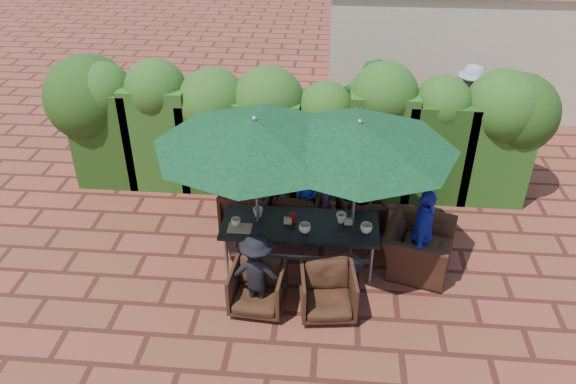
# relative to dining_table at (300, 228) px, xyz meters

# --- Properties ---
(ground) EXTENTS (80.00, 80.00, 0.00)m
(ground) POSITION_rel_dining_table_xyz_m (-0.23, 0.02, -0.68)
(ground) COLOR brown
(ground) RESTS_ON ground
(dining_table) EXTENTS (2.33, 0.90, 0.75)m
(dining_table) POSITION_rel_dining_table_xyz_m (0.00, 0.00, 0.00)
(dining_table) COLOR black
(dining_table) RESTS_ON ground
(umbrella_left) EXTENTS (2.87, 2.87, 2.46)m
(umbrella_left) POSITION_rel_dining_table_xyz_m (-0.63, 0.02, 1.54)
(umbrella_left) COLOR gray
(umbrella_left) RESTS_ON ground
(umbrella_right) EXTENTS (2.75, 2.75, 2.46)m
(umbrella_right) POSITION_rel_dining_table_xyz_m (0.77, 0.06, 1.54)
(umbrella_right) COLOR gray
(umbrella_right) RESTS_ON ground
(chair_far_left) EXTENTS (0.89, 0.85, 0.85)m
(chair_far_left) POSITION_rel_dining_table_xyz_m (-0.93, 0.98, -0.25)
(chair_far_left) COLOR black
(chair_far_left) RESTS_ON ground
(chair_far_mid) EXTENTS (0.83, 0.79, 0.77)m
(chair_far_mid) POSITION_rel_dining_table_xyz_m (-0.09, 1.03, -0.29)
(chair_far_mid) COLOR black
(chair_far_mid) RESTS_ON ground
(chair_far_right) EXTENTS (0.83, 0.80, 0.71)m
(chair_far_right) POSITION_rel_dining_table_xyz_m (0.94, 1.00, -0.32)
(chair_far_right) COLOR black
(chair_far_right) RESTS_ON ground
(chair_near_left) EXTENTS (0.77, 0.73, 0.75)m
(chair_near_left) POSITION_rel_dining_table_xyz_m (-0.51, -0.99, -0.30)
(chair_near_left) COLOR black
(chair_near_left) RESTS_ON ground
(chair_near_right) EXTENTS (0.82, 0.78, 0.76)m
(chair_near_right) POSITION_rel_dining_table_xyz_m (0.46, -0.99, -0.29)
(chair_near_right) COLOR black
(chair_near_right) RESTS_ON ground
(chair_end_right) EXTENTS (0.99, 1.26, 0.96)m
(chair_end_right) POSITION_rel_dining_table_xyz_m (1.78, 0.11, -0.19)
(chair_end_right) COLOR black
(chair_end_right) RESTS_ON ground
(adult_far_left) EXTENTS (0.77, 0.56, 1.40)m
(adult_far_left) POSITION_rel_dining_table_xyz_m (-0.78, 0.96, 0.02)
(adult_far_left) COLOR white
(adult_far_left) RESTS_ON ground
(adult_far_mid) EXTENTS (0.47, 0.40, 1.17)m
(adult_far_mid) POSITION_rel_dining_table_xyz_m (0.05, 0.98, -0.09)
(adult_far_mid) COLOR #1C279C
(adult_far_mid) RESTS_ON ground
(adult_far_right) EXTENTS (0.74, 0.55, 1.38)m
(adult_far_right) POSITION_rel_dining_table_xyz_m (0.91, 0.93, 0.02)
(adult_far_right) COLOR black
(adult_far_right) RESTS_ON ground
(adult_near_left) EXTENTS (0.83, 0.44, 1.24)m
(adult_near_left) POSITION_rel_dining_table_xyz_m (-0.51, -1.02, -0.05)
(adult_near_left) COLOR black
(adult_near_left) RESTS_ON ground
(adult_end_right) EXTENTS (0.59, 0.90, 1.42)m
(adult_end_right) POSITION_rel_dining_table_xyz_m (1.80, -0.02, 0.04)
(adult_end_right) COLOR #1C279C
(adult_end_right) RESTS_ON ground
(child_left) EXTENTS (0.33, 0.30, 0.76)m
(child_left) POSITION_rel_dining_table_xyz_m (-0.40, 0.98, -0.29)
(child_left) COLOR #EA5296
(child_left) RESTS_ON ground
(child_right) EXTENTS (0.35, 0.32, 0.82)m
(child_right) POSITION_rel_dining_table_xyz_m (0.35, 1.11, -0.27)
(child_right) COLOR #734494
(child_right) RESTS_ON ground
(pedestrian_a) EXTENTS (1.75, 1.58, 1.87)m
(pedestrian_a) POSITION_rel_dining_table_xyz_m (1.20, 4.25, 0.26)
(pedestrian_a) COLOR #24863E
(pedestrian_a) RESTS_ON ground
(pedestrian_b) EXTENTS (0.83, 0.57, 1.61)m
(pedestrian_b) POSITION_rel_dining_table_xyz_m (2.53, 4.29, 0.13)
(pedestrian_b) COLOR #EA5296
(pedestrian_b) RESTS_ON ground
(pedestrian_c) EXTENTS (1.22, 1.01, 1.74)m
(pedestrian_c) POSITION_rel_dining_table_xyz_m (3.22, 4.46, 0.20)
(pedestrian_c) COLOR #95959D
(pedestrian_c) RESTS_ON ground
(cup_a) EXTENTS (0.14, 0.14, 0.11)m
(cup_a) POSITION_rel_dining_table_xyz_m (-0.94, -0.10, 0.13)
(cup_a) COLOR beige
(cup_a) RESTS_ON dining_table
(cup_b) EXTENTS (0.15, 0.15, 0.14)m
(cup_b) POSITION_rel_dining_table_xyz_m (-0.65, 0.15, 0.15)
(cup_b) COLOR beige
(cup_b) RESTS_ON dining_table
(cup_c) EXTENTS (0.18, 0.18, 0.14)m
(cup_c) POSITION_rel_dining_table_xyz_m (0.08, -0.19, 0.14)
(cup_c) COLOR beige
(cup_c) RESTS_ON dining_table
(cup_d) EXTENTS (0.16, 0.16, 0.15)m
(cup_d) POSITION_rel_dining_table_xyz_m (0.60, 0.11, 0.15)
(cup_d) COLOR beige
(cup_d) RESTS_ON dining_table
(cup_e) EXTENTS (0.18, 0.18, 0.14)m
(cup_e) POSITION_rel_dining_table_xyz_m (0.97, -0.12, 0.14)
(cup_e) COLOR beige
(cup_e) RESTS_ON dining_table
(ketchup_bottle) EXTENTS (0.04, 0.04, 0.17)m
(ketchup_bottle) POSITION_rel_dining_table_xyz_m (-0.09, 0.04, 0.16)
(ketchup_bottle) COLOR #B20C0A
(ketchup_bottle) RESTS_ON dining_table
(sauce_bottle) EXTENTS (0.04, 0.04, 0.17)m
(sauce_bottle) POSITION_rel_dining_table_xyz_m (-0.13, 0.03, 0.16)
(sauce_bottle) COLOR #4C230C
(sauce_bottle) RESTS_ON dining_table
(serving_tray) EXTENTS (0.35, 0.25, 0.02)m
(serving_tray) POSITION_rel_dining_table_xyz_m (-0.87, -0.19, 0.08)
(serving_tray) COLOR #AA7C52
(serving_tray) RESTS_ON dining_table
(number_block_left) EXTENTS (0.12, 0.06, 0.10)m
(number_block_left) POSITION_rel_dining_table_xyz_m (-0.18, 0.01, 0.12)
(number_block_left) COLOR tan
(number_block_left) RESTS_ON dining_table
(number_block_right) EXTENTS (0.12, 0.06, 0.10)m
(number_block_right) POSITION_rel_dining_table_xyz_m (0.71, 0.06, 0.12)
(number_block_right) COLOR tan
(number_block_right) RESTS_ON dining_table
(hedge_wall) EXTENTS (9.10, 1.60, 2.47)m
(hedge_wall) POSITION_rel_dining_table_xyz_m (-0.36, 2.34, 0.67)
(hedge_wall) COLOR black
(hedge_wall) RESTS_ON ground
(building) EXTENTS (6.20, 3.08, 3.20)m
(building) POSITION_rel_dining_table_xyz_m (3.27, 7.01, 0.93)
(building) COLOR tan
(building) RESTS_ON ground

